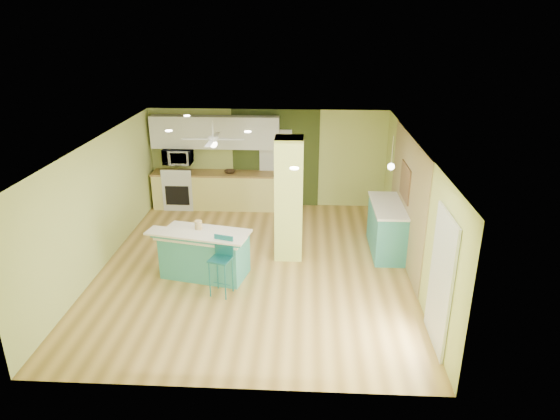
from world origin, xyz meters
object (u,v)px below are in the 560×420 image
object	(u,v)px
peninsula	(204,253)
bar_stool	(222,256)
side_counter	(387,228)
fruit_bowl	(230,172)
canister	(198,225)

from	to	relation	value
peninsula	bar_stool	distance (m)	0.81
peninsula	side_counter	bearing A→B (deg)	31.42
side_counter	peninsula	bearing A→B (deg)	-160.81
peninsula	fruit_bowl	xyz separation A→B (m)	(-0.03, 3.59, 0.51)
side_counter	fruit_bowl	distance (m)	4.35
fruit_bowl	canister	bearing A→B (deg)	-91.68
side_counter	bar_stool	bearing A→B (deg)	-149.34
peninsula	bar_stool	bearing A→B (deg)	-41.86
bar_stool	canister	xyz separation A→B (m)	(-0.58, 0.83, 0.23)
peninsula	bar_stool	size ratio (longest dim) A/B	1.77
canister	fruit_bowl	bearing A→B (deg)	88.32
bar_stool	fruit_bowl	size ratio (longest dim) A/B	3.82
side_counter	canister	world-z (taller)	side_counter
bar_stool	peninsula	bearing A→B (deg)	142.73
bar_stool	fruit_bowl	bearing A→B (deg)	113.33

